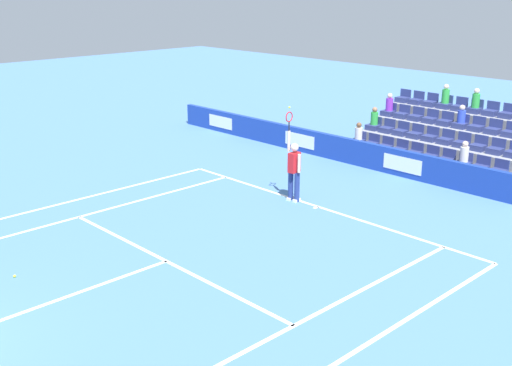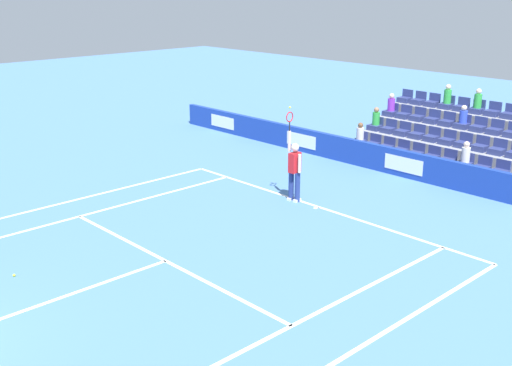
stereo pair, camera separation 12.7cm
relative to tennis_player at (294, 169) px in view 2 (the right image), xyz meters
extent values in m
cube|color=white|center=(-0.89, -0.12, -0.99)|extent=(10.97, 0.10, 0.01)
cube|color=white|center=(-0.89, 5.37, -0.99)|extent=(8.23, 0.10, 0.01)
cube|color=white|center=(-0.89, 8.57, -0.99)|extent=(0.10, 6.40, 0.01)
cube|color=white|center=(3.22, 5.83, -0.99)|extent=(0.10, 11.89, 0.01)
cube|color=white|center=(-5.01, 5.83, -0.99)|extent=(0.10, 11.89, 0.01)
cube|color=white|center=(4.59, 5.83, -0.99)|extent=(0.10, 11.89, 0.01)
cube|color=white|center=(-6.38, 5.83, -0.99)|extent=(0.10, 11.89, 0.01)
cube|color=white|center=(-0.89, -0.02, -0.99)|extent=(0.10, 0.20, 0.01)
cube|color=#193899|center=(-0.89, -4.51, -0.54)|extent=(23.33, 0.20, 0.91)
cube|color=white|center=(-0.89, -4.40, -0.54)|extent=(1.49, 0.01, 0.51)
cube|color=white|center=(3.77, -4.40, -0.54)|extent=(1.49, 0.01, 0.51)
cube|color=white|center=(8.44, -4.40, -0.54)|extent=(1.49, 0.01, 0.51)
cylinder|color=navy|center=(-0.13, -0.01, -0.54)|extent=(0.16, 0.16, 0.90)
cylinder|color=navy|center=(0.11, 0.01, -0.54)|extent=(0.16, 0.16, 0.90)
cube|color=white|center=(-0.13, -0.01, -0.95)|extent=(0.14, 0.27, 0.08)
cube|color=white|center=(0.11, 0.01, -0.95)|extent=(0.14, 0.27, 0.08)
cube|color=red|center=(-0.01, 0.00, 0.21)|extent=(0.25, 0.37, 0.60)
sphere|color=beige|center=(-0.01, 0.00, 0.67)|extent=(0.24, 0.24, 0.24)
cylinder|color=beige|center=(0.21, 0.01, 0.82)|extent=(0.09, 0.09, 0.62)
cylinder|color=beige|center=(-0.23, 0.03, 0.23)|extent=(0.09, 0.09, 0.56)
cylinder|color=black|center=(0.21, 0.01, 1.27)|extent=(0.04, 0.04, 0.28)
torus|color=red|center=(0.21, 0.01, 1.55)|extent=(0.05, 0.31, 0.31)
sphere|color=#D1E533|center=(0.21, 0.01, 1.83)|extent=(0.07, 0.07, 0.07)
cube|color=gray|center=(-0.89, -5.58, -0.78)|extent=(6.20, 0.95, 0.42)
cube|color=navy|center=(-3.68, -5.58, -0.47)|extent=(0.48, 0.44, 0.20)
cube|color=navy|center=(-3.68, -5.78, -0.22)|extent=(0.48, 0.04, 0.30)
cube|color=navy|center=(-3.06, -5.58, -0.47)|extent=(0.48, 0.44, 0.20)
cube|color=navy|center=(-3.06, -5.78, -0.22)|extent=(0.48, 0.04, 0.30)
cube|color=navy|center=(-2.44, -5.58, -0.47)|extent=(0.48, 0.44, 0.20)
cube|color=navy|center=(-2.44, -5.78, -0.22)|extent=(0.48, 0.04, 0.30)
cube|color=navy|center=(-1.82, -5.58, -0.47)|extent=(0.48, 0.44, 0.20)
cube|color=navy|center=(-1.82, -5.78, -0.22)|extent=(0.48, 0.04, 0.30)
cube|color=navy|center=(-1.20, -5.58, -0.47)|extent=(0.48, 0.44, 0.20)
cube|color=navy|center=(-1.20, -5.78, -0.22)|extent=(0.48, 0.04, 0.30)
cube|color=navy|center=(-0.58, -5.58, -0.47)|extent=(0.48, 0.44, 0.20)
cube|color=navy|center=(-0.58, -5.78, -0.22)|extent=(0.48, 0.04, 0.30)
cube|color=navy|center=(0.04, -5.58, -0.47)|extent=(0.48, 0.44, 0.20)
cube|color=navy|center=(0.04, -5.78, -0.22)|extent=(0.48, 0.04, 0.30)
cube|color=navy|center=(0.66, -5.58, -0.47)|extent=(0.48, 0.44, 0.20)
cube|color=navy|center=(0.66, -5.78, -0.22)|extent=(0.48, 0.04, 0.30)
cube|color=navy|center=(1.28, -5.58, -0.47)|extent=(0.48, 0.44, 0.20)
cube|color=navy|center=(1.28, -5.78, -0.22)|extent=(0.48, 0.04, 0.30)
cube|color=navy|center=(1.90, -5.58, -0.47)|extent=(0.48, 0.44, 0.20)
cube|color=navy|center=(1.90, -5.78, -0.22)|extent=(0.48, 0.04, 0.30)
cube|color=gray|center=(-0.89, -6.53, -0.57)|extent=(6.20, 0.95, 0.84)
cube|color=navy|center=(-3.06, -6.53, -0.05)|extent=(0.48, 0.44, 0.20)
cube|color=navy|center=(-3.06, -6.73, 0.20)|extent=(0.48, 0.04, 0.30)
cube|color=navy|center=(-2.44, -6.53, -0.05)|extent=(0.48, 0.44, 0.20)
cube|color=navy|center=(-2.44, -6.73, 0.20)|extent=(0.48, 0.04, 0.30)
cube|color=navy|center=(-1.82, -6.53, -0.05)|extent=(0.48, 0.44, 0.20)
cube|color=navy|center=(-1.82, -6.73, 0.20)|extent=(0.48, 0.04, 0.30)
cube|color=navy|center=(-1.20, -6.53, -0.05)|extent=(0.48, 0.44, 0.20)
cube|color=navy|center=(-1.20, -6.73, 0.20)|extent=(0.48, 0.04, 0.30)
cube|color=navy|center=(-0.58, -6.53, -0.05)|extent=(0.48, 0.44, 0.20)
cube|color=navy|center=(-0.58, -6.73, 0.20)|extent=(0.48, 0.04, 0.30)
cube|color=navy|center=(0.04, -6.53, -0.05)|extent=(0.48, 0.44, 0.20)
cube|color=navy|center=(0.04, -6.73, 0.20)|extent=(0.48, 0.04, 0.30)
cube|color=navy|center=(0.66, -6.53, -0.05)|extent=(0.48, 0.44, 0.20)
cube|color=navy|center=(0.66, -6.73, 0.20)|extent=(0.48, 0.04, 0.30)
cube|color=navy|center=(1.28, -6.53, -0.05)|extent=(0.48, 0.44, 0.20)
cube|color=navy|center=(1.28, -6.73, 0.20)|extent=(0.48, 0.04, 0.30)
cube|color=navy|center=(1.90, -6.53, -0.05)|extent=(0.48, 0.44, 0.20)
cube|color=navy|center=(1.90, -6.73, 0.20)|extent=(0.48, 0.04, 0.30)
cube|color=gray|center=(-0.89, -7.48, -0.36)|extent=(6.20, 0.95, 1.26)
cube|color=navy|center=(-3.06, -7.48, 0.37)|extent=(0.48, 0.44, 0.20)
cube|color=navy|center=(-2.44, -7.48, 0.37)|extent=(0.48, 0.44, 0.20)
cube|color=navy|center=(-2.44, -7.68, 0.62)|extent=(0.48, 0.04, 0.30)
cube|color=navy|center=(-1.82, -7.48, 0.37)|extent=(0.48, 0.44, 0.20)
cube|color=navy|center=(-1.82, -7.68, 0.62)|extent=(0.48, 0.04, 0.30)
cube|color=navy|center=(-1.20, -7.48, 0.37)|extent=(0.48, 0.44, 0.20)
cube|color=navy|center=(-1.20, -7.68, 0.62)|extent=(0.48, 0.04, 0.30)
cube|color=navy|center=(-0.58, -7.48, 0.37)|extent=(0.48, 0.44, 0.20)
cube|color=navy|center=(-0.58, -7.68, 0.62)|extent=(0.48, 0.04, 0.30)
cube|color=navy|center=(0.04, -7.48, 0.37)|extent=(0.48, 0.44, 0.20)
cube|color=navy|center=(0.04, -7.68, 0.62)|extent=(0.48, 0.04, 0.30)
cube|color=navy|center=(0.66, -7.48, 0.37)|extent=(0.48, 0.44, 0.20)
cube|color=navy|center=(0.66, -7.68, 0.62)|extent=(0.48, 0.04, 0.30)
cube|color=navy|center=(1.28, -7.48, 0.37)|extent=(0.48, 0.44, 0.20)
cube|color=navy|center=(1.28, -7.68, 0.62)|extent=(0.48, 0.04, 0.30)
cube|color=navy|center=(1.90, -7.48, 0.37)|extent=(0.48, 0.44, 0.20)
cube|color=navy|center=(1.90, -7.68, 0.62)|extent=(0.48, 0.04, 0.30)
cube|color=gray|center=(-0.89, -8.43, -0.15)|extent=(6.20, 0.95, 1.68)
cube|color=navy|center=(-2.44, -8.43, 0.79)|extent=(0.48, 0.44, 0.20)
cube|color=navy|center=(-2.44, -8.63, 1.04)|extent=(0.48, 0.04, 0.30)
cube|color=navy|center=(-1.82, -8.43, 0.79)|extent=(0.48, 0.44, 0.20)
cube|color=navy|center=(-1.82, -8.63, 1.04)|extent=(0.48, 0.04, 0.30)
cube|color=navy|center=(-1.20, -8.43, 0.79)|extent=(0.48, 0.44, 0.20)
cube|color=navy|center=(-1.20, -8.63, 1.04)|extent=(0.48, 0.04, 0.30)
cube|color=navy|center=(-0.58, -8.43, 0.79)|extent=(0.48, 0.44, 0.20)
cube|color=navy|center=(-0.58, -8.63, 1.04)|extent=(0.48, 0.04, 0.30)
cube|color=navy|center=(0.04, -8.43, 0.79)|extent=(0.48, 0.44, 0.20)
cube|color=navy|center=(0.04, -8.63, 1.04)|extent=(0.48, 0.04, 0.30)
cube|color=navy|center=(0.66, -8.43, 0.79)|extent=(0.48, 0.44, 0.20)
cube|color=navy|center=(0.66, -8.63, 1.04)|extent=(0.48, 0.04, 0.30)
cube|color=navy|center=(1.28, -8.43, 0.79)|extent=(0.48, 0.44, 0.20)
cube|color=navy|center=(1.28, -8.63, 1.04)|extent=(0.48, 0.04, 0.30)
cube|color=navy|center=(1.90, -8.43, 0.79)|extent=(0.48, 0.44, 0.20)
cube|color=navy|center=(1.90, -8.63, 1.04)|extent=(0.48, 0.04, 0.30)
cylinder|color=white|center=(1.90, -5.63, -0.15)|extent=(0.28, 0.28, 0.45)
sphere|color=brown|center=(1.90, -5.63, 0.18)|extent=(0.20, 0.20, 0.20)
cylinder|color=white|center=(-2.44, -5.63, -0.12)|extent=(0.28, 0.28, 0.50)
sphere|color=beige|center=(-2.44, -5.63, 0.23)|extent=(0.20, 0.20, 0.20)
cylinder|color=green|center=(1.90, -6.58, 0.29)|extent=(0.28, 0.28, 0.48)
sphere|color=#9E7251|center=(1.90, -6.58, 0.63)|extent=(0.20, 0.20, 0.20)
cylinder|color=green|center=(0.04, -8.48, 1.15)|extent=(0.28, 0.28, 0.53)
sphere|color=beige|center=(0.04, -8.48, 1.52)|extent=(0.20, 0.20, 0.20)
cylinder|color=green|center=(-1.20, -8.48, 1.14)|extent=(0.28, 0.28, 0.51)
sphere|color=beige|center=(-1.20, -8.48, 1.50)|extent=(0.20, 0.20, 0.20)
cylinder|color=blue|center=(-1.20, -7.53, 0.69)|extent=(0.28, 0.28, 0.44)
sphere|color=beige|center=(-1.20, -7.53, 1.01)|extent=(0.20, 0.20, 0.20)
cylinder|color=purple|center=(1.90, -7.53, 0.71)|extent=(0.28, 0.28, 0.49)
sphere|color=beige|center=(1.90, -7.53, 1.05)|extent=(0.20, 0.20, 0.20)
sphere|color=#D1E533|center=(0.76, 8.34, -0.96)|extent=(0.07, 0.07, 0.07)
camera|label=1|loc=(-12.32, 13.42, 5.34)|focal=44.77mm
camera|label=2|loc=(-12.41, 13.33, 5.34)|focal=44.77mm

